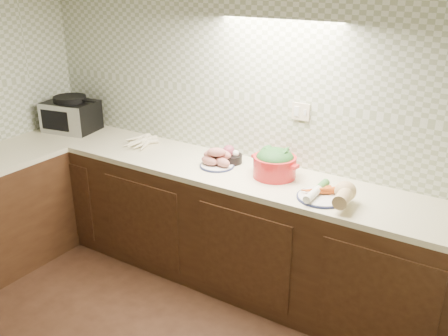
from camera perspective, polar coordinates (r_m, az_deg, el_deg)
The scene contains 8 objects.
room at distance 2.39m, azimuth -22.08°, elevation 5.36°, with size 3.60×3.60×2.60m.
counter at distance 3.72m, azimuth -17.40°, elevation -8.00°, with size 3.60×3.60×0.90m.
toaster_oven at distance 4.61m, azimuth -17.08°, elevation 5.86°, with size 0.48×0.41×0.31m.
parsnip_pile at distance 4.10m, azimuth -9.99°, elevation 2.93°, with size 0.39×0.35×0.07m.
sweet_potato_plate at distance 3.61m, azimuth -0.80°, elevation 0.97°, with size 0.25×0.25×0.15m.
onion_bowl at distance 3.68m, azimuth 0.74°, elevation 1.36°, with size 0.17×0.17×0.13m.
dutch_oven at distance 3.43m, azimuth 5.82°, elevation 0.56°, with size 0.37×0.34×0.21m.
veg_plate at distance 3.16m, azimuth 12.40°, elevation -2.79°, with size 0.38×0.32×0.14m.
Camera 1 is at (1.90, -1.31, 2.24)m, focal length 40.00 mm.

